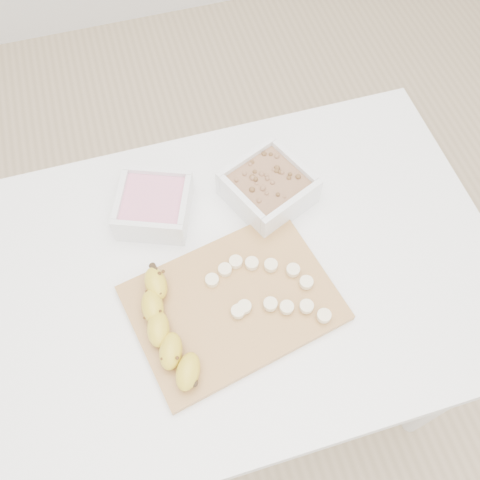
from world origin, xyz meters
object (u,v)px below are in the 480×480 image
object	(u,v)px
cutting_board	(233,303)
bowl_granola	(268,187)
bowl_yogurt	(154,205)
banana	(168,330)
table	(244,288)

from	to	relation	value
cutting_board	bowl_granola	bearing A→B (deg)	57.22
bowl_yogurt	cutting_board	size ratio (longest dim) A/B	0.50
bowl_granola	cutting_board	distance (m)	0.25
bowl_granola	cutting_board	bearing A→B (deg)	-122.78
bowl_yogurt	banana	world-z (taller)	bowl_yogurt
table	bowl_granola	world-z (taller)	bowl_granola
cutting_board	banana	distance (m)	0.13
table	bowl_yogurt	distance (m)	0.25
table	cutting_board	distance (m)	0.13
banana	table	bearing A→B (deg)	34.98
table	banana	distance (m)	0.23
bowl_yogurt	bowl_granola	world-z (taller)	bowl_granola
bowl_yogurt	cutting_board	world-z (taller)	bowl_yogurt
table	cutting_board	world-z (taller)	cutting_board
banana	cutting_board	bearing A→B (deg)	18.12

